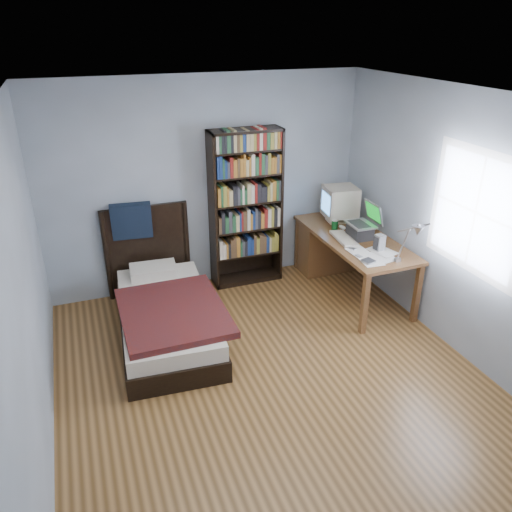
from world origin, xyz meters
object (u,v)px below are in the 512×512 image
(laptop, at_px, (362,228))
(bed, at_px, (165,309))
(desk_lamp, at_px, (415,234))
(speaker, at_px, (380,243))
(crt_monitor, at_px, (339,202))
(soda_can, at_px, (335,226))
(desk, at_px, (332,245))
(bookshelf, at_px, (246,209))
(keyboard, at_px, (344,239))

(laptop, bearing_deg, bed, -179.69)
(desk_lamp, relative_size, speaker, 3.20)
(crt_monitor, distance_m, soda_can, 0.38)
(laptop, height_order, soda_can, laptop)
(speaker, bearing_deg, desk, 86.23)
(crt_monitor, height_order, desk_lamp, desk_lamp)
(laptop, distance_m, desk_lamp, 1.10)
(crt_monitor, distance_m, bed, 2.50)
(bookshelf, height_order, bed, bookshelf)
(keyboard, bearing_deg, laptop, 5.33)
(soda_can, height_order, bed, bed)
(laptop, bearing_deg, desk_lamp, -95.05)
(crt_monitor, bearing_deg, desk, -173.82)
(bed, bearing_deg, bookshelf, 33.71)
(keyboard, bearing_deg, crt_monitor, 73.78)
(bookshelf, relative_size, bed, 0.93)
(desk, xyz_separation_m, desk_lamp, (-0.03, -1.57, 0.78))
(desk, distance_m, speaker, 1.01)
(desk, xyz_separation_m, keyboard, (-0.16, -0.53, 0.32))
(speaker, relative_size, bookshelf, 0.10)
(keyboard, xyz_separation_m, soda_can, (0.02, 0.27, 0.05))
(crt_monitor, relative_size, desk_lamp, 0.78)
(soda_can, bearing_deg, bed, -172.34)
(soda_can, bearing_deg, laptop, -54.32)
(laptop, relative_size, keyboard, 0.91)
(desk, distance_m, keyboard, 0.65)
(soda_can, bearing_deg, speaker, -73.92)
(desk, relative_size, soda_can, 13.10)
(desk_lamp, xyz_separation_m, bed, (-2.23, 1.02, -0.94))
(desk, bearing_deg, laptop, -83.63)
(bed, bearing_deg, desk, 13.65)
(laptop, distance_m, bookshelf, 1.38)
(laptop, height_order, speaker, laptop)
(crt_monitor, height_order, laptop, crt_monitor)
(soda_can, bearing_deg, keyboard, -94.96)
(laptop, xyz_separation_m, keyboard, (-0.22, 0.00, -0.10))
(laptop, xyz_separation_m, bookshelf, (-1.13, 0.78, 0.11))
(laptop, bearing_deg, desk, 96.37)
(speaker, bearing_deg, soda_can, 99.00)
(crt_monitor, relative_size, bed, 0.22)
(crt_monitor, bearing_deg, bed, -166.54)
(laptop, bearing_deg, crt_monitor, 89.92)
(bookshelf, distance_m, bed, 1.59)
(keyboard, xyz_separation_m, bed, (-2.10, -0.02, -0.49))
(crt_monitor, xyz_separation_m, laptop, (-0.00, -0.54, -0.14))
(bookshelf, bearing_deg, desk, -12.91)
(desk, xyz_separation_m, speaker, (0.05, -0.92, 0.40))
(speaker, bearing_deg, laptop, 81.92)
(desk, distance_m, bookshelf, 1.22)
(desk_lamp, distance_m, keyboard, 1.14)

